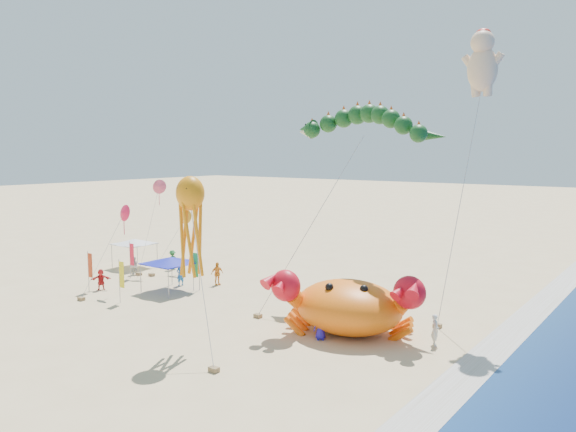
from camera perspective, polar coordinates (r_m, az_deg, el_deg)
The scene contains 11 objects.
ground at distance 36.91m, azimuth 0.66°, elevation -10.58°, with size 320.00×320.00×0.00m, color #D1B784.
foam_strip at distance 31.79m, azimuth 19.03°, elevation -13.80°, with size 320.00×320.00×0.00m, color silver.
crab_inflatable at distance 34.18m, azimuth 6.06°, elevation -8.97°, with size 9.05×7.71×3.97m.
dragon_kite at distance 39.14m, azimuth 7.51°, elevation 8.84°, with size 11.43×8.30×13.72m.
cherub_kite at distance 38.47m, azimuth 19.14°, elevation 14.59°, with size 2.22×4.56×18.51m.
octopus_kite at distance 31.20m, azimuth -9.85°, elevation -0.28°, with size 4.67×2.97×9.56m.
canopy_blue at distance 44.76m, azimuth -11.91°, elevation -4.44°, with size 3.76×3.76×2.71m.
canopy_white at distance 54.82m, azimuth -15.35°, elevation -2.53°, with size 3.51×3.51×2.71m.
feather_flags at distance 45.67m, azimuth -15.31°, elevation -4.87°, with size 8.21×5.67×3.20m.
beachgoers at distance 45.85m, azimuth -10.22°, elevation -6.15°, with size 29.22×10.02×1.89m.
small_kites at distance 49.26m, azimuth -13.33°, elevation 0.32°, with size 4.83×11.45×8.43m.
Camera 1 is at (20.64, -28.60, 10.87)m, focal length 35.00 mm.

